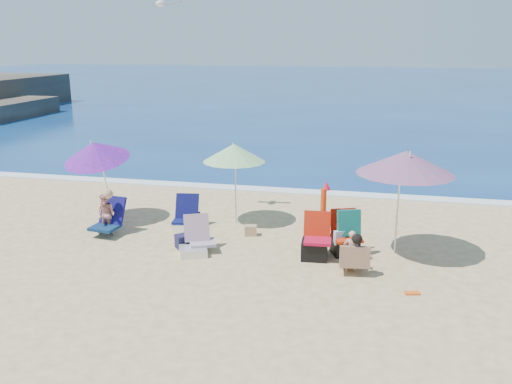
% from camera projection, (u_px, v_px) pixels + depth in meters
% --- Properties ---
extents(ground, '(120.00, 120.00, 0.00)m').
position_uv_depth(ground, '(260.00, 263.00, 10.11)').
color(ground, '#D8BC84').
rests_on(ground, ground).
extents(sea, '(120.00, 80.00, 0.12)m').
position_uv_depth(sea, '(356.00, 85.00, 52.47)').
color(sea, navy).
rests_on(sea, ground).
extents(foam, '(120.00, 0.50, 0.04)m').
position_uv_depth(foam, '(298.00, 191.00, 14.90)').
color(foam, white).
rests_on(foam, ground).
extents(umbrella_turquoise, '(2.41, 2.41, 2.09)m').
position_uv_depth(umbrella_turquoise, '(406.00, 162.00, 10.02)').
color(umbrella_turquoise, white).
rests_on(umbrella_turquoise, ground).
extents(umbrella_striped, '(1.43, 1.43, 1.86)m').
position_uv_depth(umbrella_striped, '(234.00, 153.00, 11.97)').
color(umbrella_striped, silver).
rests_on(umbrella_striped, ground).
extents(umbrella_blue, '(1.66, 1.71, 2.02)m').
position_uv_depth(umbrella_blue, '(95.00, 151.00, 12.05)').
color(umbrella_blue, white).
rests_on(umbrella_blue, ground).
extents(furled_umbrella, '(0.21, 0.23, 1.44)m').
position_uv_depth(furled_umbrella, '(323.00, 215.00, 10.39)').
color(furled_umbrella, red).
rests_on(furled_umbrella, ground).
extents(chair_navy, '(0.62, 0.74, 0.73)m').
position_uv_depth(chair_navy, '(186.00, 220.00, 11.94)').
color(chair_navy, '#0C1248').
rests_on(chair_navy, ground).
extents(chair_rainbow, '(0.77, 0.88, 0.71)m').
position_uv_depth(chair_rainbow, '(196.00, 244.00, 10.57)').
color(chair_rainbow, '#EB5953').
rests_on(chair_rainbow, ground).
extents(camp_chair_left, '(0.58, 0.56, 0.89)m').
position_uv_depth(camp_chair_left, '(315.00, 245.00, 10.28)').
color(camp_chair_left, '#AE0C2D').
rests_on(camp_chair_left, ground).
extents(camp_chair_right, '(0.68, 0.76, 0.93)m').
position_uv_depth(camp_chair_right, '(345.00, 238.00, 10.45)').
color(camp_chair_right, red).
rests_on(camp_chair_right, ground).
extents(person_center, '(0.56, 0.54, 0.78)m').
position_uv_depth(person_center, '(353.00, 253.00, 9.59)').
color(person_center, tan).
rests_on(person_center, ground).
extents(person_left, '(0.65, 0.77, 1.01)m').
position_uv_depth(person_left, '(107.00, 214.00, 11.50)').
color(person_left, tan).
rests_on(person_left, ground).
extents(bag_navy_a, '(0.44, 0.43, 0.28)m').
position_uv_depth(bag_navy_a, '(185.00, 241.00, 10.85)').
color(bag_navy_a, '#1B1A3A').
rests_on(bag_navy_a, ground).
extents(bag_black_a, '(0.36, 0.28, 0.25)m').
position_uv_depth(bag_black_a, '(192.00, 218.00, 12.35)').
color(bag_black_a, black).
rests_on(bag_black_a, ground).
extents(bag_tan, '(0.29, 0.23, 0.22)m').
position_uv_depth(bag_tan, '(251.00, 230.00, 11.55)').
color(bag_tan, '#A5825E').
rests_on(bag_tan, ground).
extents(orange_item, '(0.26, 0.17, 0.03)m').
position_uv_depth(orange_item, '(412.00, 293.00, 8.87)').
color(orange_item, '#E65818').
rests_on(orange_item, ground).
extents(seagull, '(0.85, 0.38, 0.15)m').
position_uv_depth(seagull, '(161.00, 4.00, 11.81)').
color(seagull, white).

